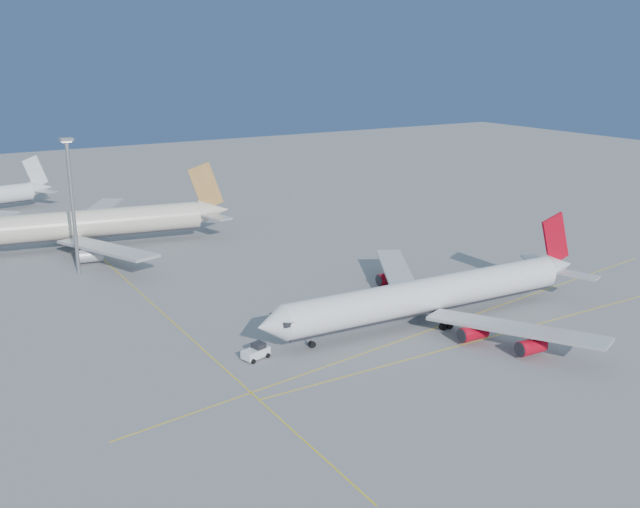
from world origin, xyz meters
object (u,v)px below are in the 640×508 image
(airliner_virgin, at_px, (435,294))
(pushback_tug, at_px, (256,352))
(airliner_etihad, at_px, (81,225))
(light_mast, at_px, (72,195))

(airliner_virgin, bearing_deg, pushback_tug, 179.21)
(airliner_virgin, distance_m, pushback_tug, 32.20)
(airliner_virgin, height_order, airliner_etihad, airliner_etihad)
(airliner_virgin, bearing_deg, airliner_etihad, 119.23)
(airliner_etihad, height_order, pushback_tug, airliner_etihad)
(airliner_virgin, relative_size, airliner_etihad, 0.92)
(airliner_etihad, relative_size, light_mast, 2.54)
(airliner_virgin, distance_m, airliner_etihad, 86.25)
(airliner_virgin, xyz_separation_m, light_mast, (-44.28, 57.49, 11.38))
(airliner_etihad, relative_size, pushback_tug, 15.53)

